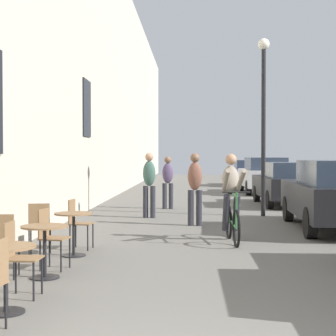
# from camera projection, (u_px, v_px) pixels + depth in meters

# --- Properties ---
(building_facade_left) EXTENTS (0.54, 68.00, 9.93)m
(building_facade_left) POSITION_uv_depth(u_px,v_px,m) (86.00, 53.00, 17.28)
(building_facade_left) COLOR #B7AD99
(building_facade_left) RESTS_ON ground_plane
(cafe_table_near) EXTENTS (0.64, 0.64, 0.72)m
(cafe_table_near) POSITION_uv_depth(u_px,v_px,m) (6.00, 264.00, 5.72)
(cafe_table_near) COLOR black
(cafe_table_near) RESTS_ON ground_plane
(cafe_chair_near_toward_wall) EXTENTS (0.39, 0.39, 0.89)m
(cafe_chair_near_toward_wall) POSITION_uv_depth(u_px,v_px,m) (18.00, 254.00, 6.36)
(cafe_chair_near_toward_wall) COLOR black
(cafe_chair_near_toward_wall) RESTS_ON ground_plane
(cafe_table_mid) EXTENTS (0.64, 0.64, 0.72)m
(cafe_table_mid) POSITION_uv_depth(u_px,v_px,m) (45.00, 240.00, 7.35)
(cafe_table_mid) COLOR black
(cafe_table_mid) RESTS_ON ground_plane
(cafe_chair_mid_toward_street) EXTENTS (0.44, 0.44, 0.89)m
(cafe_chair_mid_toward_street) POSITION_uv_depth(u_px,v_px,m) (50.00, 234.00, 7.92)
(cafe_chair_mid_toward_street) COLOR black
(cafe_chair_mid_toward_street) RESTS_ON ground_plane
(cafe_chair_mid_toward_wall) EXTENTS (0.42, 0.42, 0.89)m
(cafe_chair_mid_toward_wall) POSITION_uv_depth(u_px,v_px,m) (3.00, 241.00, 7.30)
(cafe_chair_mid_toward_wall) COLOR black
(cafe_chair_mid_toward_wall) RESTS_ON ground_plane
(cafe_table_far) EXTENTS (0.64, 0.64, 0.72)m
(cafe_table_far) POSITION_uv_depth(u_px,v_px,m) (74.00, 225.00, 8.98)
(cafe_table_far) COLOR black
(cafe_table_far) RESTS_ON ground_plane
(cafe_chair_far_toward_street) EXTENTS (0.42, 0.42, 0.89)m
(cafe_chair_far_toward_street) POSITION_uv_depth(u_px,v_px,m) (77.00, 220.00, 9.64)
(cafe_chair_far_toward_street) COLOR black
(cafe_chair_far_toward_street) RESTS_ON ground_plane
(cafe_chair_far_toward_wall) EXTENTS (0.45, 0.45, 0.89)m
(cafe_chair_far_toward_wall) POSITION_uv_depth(u_px,v_px,m) (40.00, 225.00, 8.93)
(cafe_chair_far_toward_wall) COLOR black
(cafe_chair_far_toward_wall) RESTS_ON ground_plane
(cyclist_on_bicycle) EXTENTS (0.52, 1.76, 1.74)m
(cyclist_on_bicycle) POSITION_uv_depth(u_px,v_px,m) (232.00, 200.00, 10.52)
(cyclist_on_bicycle) COLOR black
(cyclist_on_bicycle) RESTS_ON ground_plane
(pedestrian_near) EXTENTS (0.35, 0.26, 1.73)m
(pedestrian_near) POSITION_uv_depth(u_px,v_px,m) (195.00, 185.00, 12.85)
(pedestrian_near) COLOR #26262D
(pedestrian_near) RESTS_ON ground_plane
(pedestrian_mid) EXTENTS (0.37, 0.28, 1.75)m
(pedestrian_mid) POSITION_uv_depth(u_px,v_px,m) (149.00, 181.00, 14.47)
(pedestrian_mid) COLOR #26262D
(pedestrian_mid) RESTS_ON ground_plane
(pedestrian_far) EXTENTS (0.35, 0.25, 1.65)m
(pedestrian_far) POSITION_uv_depth(u_px,v_px,m) (168.00, 179.00, 16.91)
(pedestrian_far) COLOR #26262D
(pedestrian_far) RESTS_ON ground_plane
(street_lamp) EXTENTS (0.32, 0.32, 4.90)m
(street_lamp) POSITION_uv_depth(u_px,v_px,m) (263.00, 104.00, 14.85)
(street_lamp) COLOR black
(street_lamp) RESTS_ON ground_plane
(parked_car_second) EXTENTS (1.96, 4.46, 1.57)m
(parked_car_second) POSITION_uv_depth(u_px,v_px,m) (336.00, 194.00, 12.11)
(parked_car_second) COLOR black
(parked_car_second) RESTS_ON ground_plane
(parked_car_third) EXTENTS (1.83, 4.13, 1.45)m
(parked_car_third) POSITION_uv_depth(u_px,v_px,m) (286.00, 183.00, 18.07)
(parked_car_third) COLOR black
(parked_car_third) RESTS_ON ground_plane
(parked_car_fourth) EXTENTS (1.93, 4.49, 1.59)m
(parked_car_fourth) POSITION_uv_depth(u_px,v_px,m) (264.00, 175.00, 23.88)
(parked_car_fourth) COLOR #B7B7BC
(parked_car_fourth) RESTS_ON ground_plane
(parked_car_fifth) EXTENTS (1.74, 4.04, 1.43)m
(parked_car_fifth) POSITION_uv_depth(u_px,v_px,m) (248.00, 172.00, 29.99)
(parked_car_fifth) COLOR #384C84
(parked_car_fifth) RESTS_ON ground_plane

